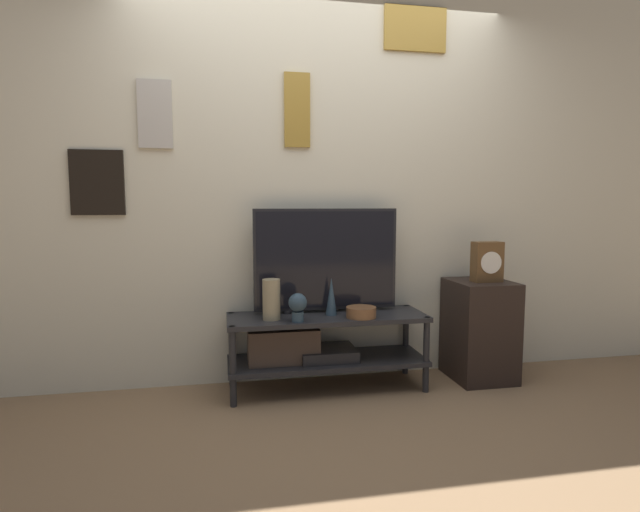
% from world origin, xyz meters
% --- Properties ---
extents(ground_plane, '(12.00, 12.00, 0.00)m').
position_xyz_m(ground_plane, '(0.00, 0.00, 0.00)').
color(ground_plane, '#846647').
extents(wall_back, '(6.40, 0.08, 2.70)m').
position_xyz_m(wall_back, '(-0.01, 0.51, 1.36)').
color(wall_back, beige).
rests_on(wall_back, ground_plane).
extents(media_console, '(1.27, 0.42, 0.48)m').
position_xyz_m(media_console, '(-0.10, 0.25, 0.31)').
color(media_console, '#232326').
rests_on(media_console, ground_plane).
extents(television, '(0.94, 0.05, 0.68)m').
position_xyz_m(television, '(0.01, 0.34, 0.83)').
color(television, black).
rests_on(television, media_console).
extents(vase_slim_bronze, '(0.07, 0.07, 0.24)m').
position_xyz_m(vase_slim_bronze, '(0.03, 0.25, 0.60)').
color(vase_slim_bronze, '#2D4251').
rests_on(vase_slim_bronze, media_console).
extents(vase_tall_ceramic, '(0.11, 0.11, 0.25)m').
position_xyz_m(vase_tall_ceramic, '(-0.36, 0.20, 0.61)').
color(vase_tall_ceramic, tan).
rests_on(vase_tall_ceramic, media_console).
extents(vase_wide_bowl, '(0.19, 0.19, 0.07)m').
position_xyz_m(vase_wide_bowl, '(0.19, 0.14, 0.52)').
color(vase_wide_bowl, brown).
rests_on(vase_wide_bowl, media_console).
extents(decorative_bust, '(0.11, 0.11, 0.17)m').
position_xyz_m(decorative_bust, '(-0.21, 0.10, 0.59)').
color(decorative_bust, '#2D4251').
rests_on(decorative_bust, media_console).
extents(side_table, '(0.39, 0.43, 0.67)m').
position_xyz_m(side_table, '(1.06, 0.24, 0.34)').
color(side_table, black).
rests_on(side_table, ground_plane).
extents(mantel_clock, '(0.19, 0.11, 0.27)m').
position_xyz_m(mantel_clock, '(1.08, 0.21, 0.81)').
color(mantel_clock, brown).
rests_on(mantel_clock, side_table).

